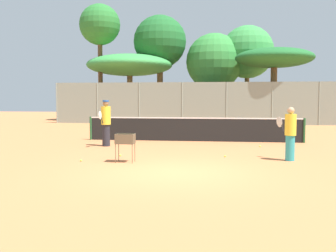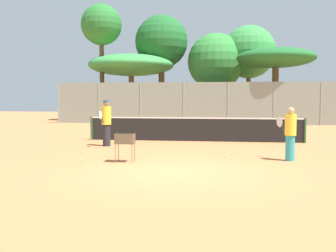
% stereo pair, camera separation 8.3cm
% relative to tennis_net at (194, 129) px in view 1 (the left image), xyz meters
% --- Properties ---
extents(ground_plane, '(80.00, 80.00, 0.00)m').
position_rel_tennis_net_xyz_m(ground_plane, '(0.00, -7.35, -0.56)').
color(ground_plane, '#C67242').
extents(tennis_net, '(9.65, 0.10, 1.07)m').
position_rel_tennis_net_xyz_m(tennis_net, '(0.00, 0.00, 0.00)').
color(tennis_net, '#26592D').
rests_on(tennis_net, ground_plane).
extents(back_fence, '(22.53, 0.08, 3.06)m').
position_rel_tennis_net_xyz_m(back_fence, '(-0.00, 11.10, 0.97)').
color(back_fence, gray).
rests_on(back_fence, ground_plane).
extents(tree_0, '(4.46, 4.46, 8.89)m').
position_rel_tennis_net_xyz_m(tree_0, '(-3.97, 15.83, 6.04)').
color(tree_0, brown).
rests_on(tree_0, ground_plane).
extents(tree_1, '(3.31, 3.31, 9.51)m').
position_rel_tennis_net_xyz_m(tree_1, '(-8.62, 13.90, 7.18)').
color(tree_1, brown).
rests_on(tree_1, ground_plane).
extents(tree_2, '(5.92, 5.92, 5.68)m').
position_rel_tennis_net_xyz_m(tree_2, '(5.19, 13.39, 4.33)').
color(tree_2, brown).
rests_on(tree_2, ground_plane).
extents(tree_3, '(4.80, 4.80, 7.37)m').
position_rel_tennis_net_xyz_m(tree_3, '(0.62, 16.38, 4.40)').
color(tree_3, brown).
rests_on(tree_3, ground_plane).
extents(tree_4, '(7.19, 7.19, 5.55)m').
position_rel_tennis_net_xyz_m(tree_4, '(-6.44, 15.12, 4.07)').
color(tree_4, brown).
rests_on(tree_4, ground_plane).
extents(tree_5, '(4.49, 4.49, 8.05)m').
position_rel_tennis_net_xyz_m(tree_5, '(3.41, 16.91, 5.22)').
color(tree_5, brown).
rests_on(tree_5, ground_plane).
extents(player_white_outfit, '(0.56, 0.81, 1.67)m').
position_rel_tennis_net_xyz_m(player_white_outfit, '(3.33, -4.99, 0.30)').
color(player_white_outfit, teal).
rests_on(player_white_outfit, ground_plane).
extents(player_red_cap, '(0.38, 0.94, 1.85)m').
position_rel_tennis_net_xyz_m(player_red_cap, '(-3.38, -2.24, 0.40)').
color(player_red_cap, '#26262D').
rests_on(player_red_cap, ground_plane).
extents(ball_cart, '(0.56, 0.41, 0.87)m').
position_rel_tennis_net_xyz_m(ball_cart, '(-1.68, -5.94, 0.08)').
color(ball_cart, brown).
rests_on(ball_cart, ground_plane).
extents(tennis_ball_0, '(0.07, 0.07, 0.07)m').
position_rel_tennis_net_xyz_m(tennis_ball_0, '(2.75, -1.71, -0.53)').
color(tennis_ball_0, '#D1E54C').
rests_on(tennis_ball_0, ground_plane).
extents(tennis_ball_1, '(0.07, 0.07, 0.07)m').
position_rel_tennis_net_xyz_m(tennis_ball_1, '(1.35, -4.52, -0.53)').
color(tennis_ball_1, '#D1E54C').
rests_on(tennis_ball_1, ground_plane).
extents(tennis_ball_2, '(0.07, 0.07, 0.07)m').
position_rel_tennis_net_xyz_m(tennis_ball_2, '(-3.06, -6.00, -0.53)').
color(tennis_ball_2, '#D1E54C').
rests_on(tennis_ball_2, ground_plane).
extents(tennis_ball_3, '(0.07, 0.07, 0.07)m').
position_rel_tennis_net_xyz_m(tennis_ball_3, '(-2.14, -4.79, -0.53)').
color(tennis_ball_3, '#D1E54C').
rests_on(tennis_ball_3, ground_plane).
extents(parked_car, '(4.20, 1.70, 1.60)m').
position_rel_tennis_net_xyz_m(parked_car, '(-0.41, 13.98, 0.10)').
color(parked_car, '#3F4C8C').
rests_on(parked_car, ground_plane).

